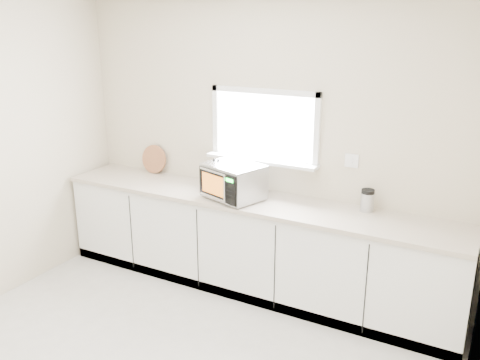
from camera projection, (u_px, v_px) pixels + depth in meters
The scene contains 7 objects.
back_wall at pixel (265, 145), 4.82m from camera, with size 4.00×0.17×2.70m.
cabinets at pixel (250, 245), 4.85m from camera, with size 3.92×0.60×0.88m, color white.
countertop at pixel (250, 200), 4.71m from camera, with size 3.92×0.64×0.04m, color beige.
microwave at pixel (233, 181), 4.64m from camera, with size 0.60×0.53×0.33m.
knife_block at pixel (217, 178), 4.81m from camera, with size 0.19×0.27×0.35m.
cutting_board at pixel (154, 159), 5.45m from camera, with size 0.30×0.30×0.02m, color #A36B3F.
coffee_grinder at pixel (367, 200), 4.36m from camera, with size 0.14×0.14×0.20m.
Camera 1 is at (2.04, -2.25, 2.49)m, focal length 38.00 mm.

